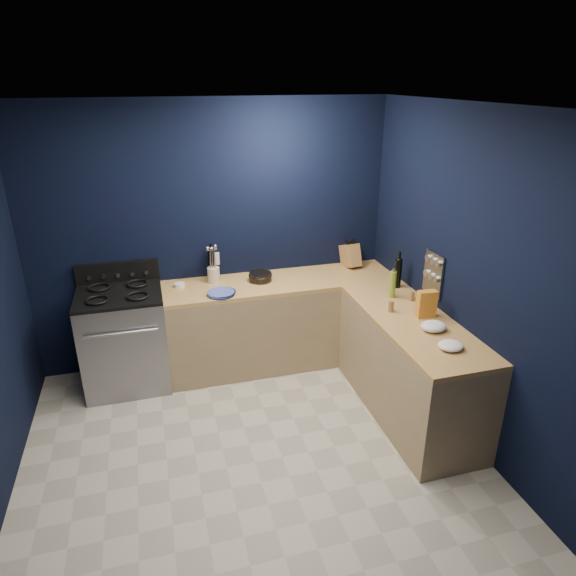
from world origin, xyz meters
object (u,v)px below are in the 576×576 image
object	(u,v)px
utensil_crock	(214,275)
crouton_bag	(426,304)
knife_block	(350,256)
gas_range	(125,341)
plate_stack	(221,293)

from	to	relation	value
utensil_crock	crouton_bag	bearing A→B (deg)	-38.24
knife_block	crouton_bag	bearing A→B (deg)	-94.05
gas_range	crouton_bag	xyz separation A→B (m)	(2.48, -1.10, 0.56)
plate_stack	crouton_bag	xyz separation A→B (m)	(1.58, -0.92, 0.10)
crouton_bag	plate_stack	bearing A→B (deg)	153.76
gas_range	plate_stack	distance (m)	1.03
gas_range	knife_block	distance (m)	2.41
plate_stack	knife_block	world-z (taller)	knife_block
gas_range	knife_block	world-z (taller)	knife_block
knife_block	crouton_bag	xyz separation A→B (m)	(0.15, -1.31, -0.00)
knife_block	crouton_bag	world-z (taller)	knife_block
plate_stack	knife_block	size ratio (longest dim) A/B	1.06
utensil_crock	knife_block	distance (m)	1.45
plate_stack	utensil_crock	world-z (taller)	utensil_crock
crouton_bag	knife_block	bearing A→B (deg)	100.38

